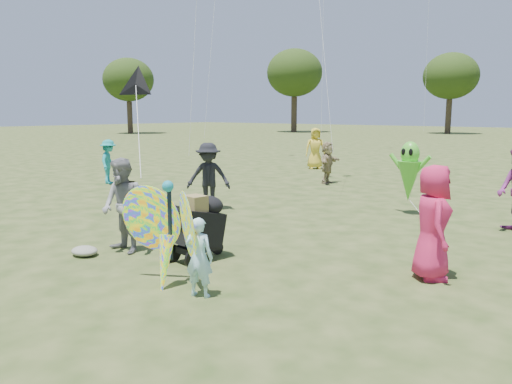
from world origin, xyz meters
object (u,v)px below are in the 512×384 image
crowd_b (208,176)px  crowd_g (315,148)px  jogging_stroller (200,223)px  alien_kite (409,174)px  crowd_d (328,163)px  crowd_a (433,222)px  butterfly_kite (167,235)px  adult_man (123,206)px  crowd_i (109,162)px  child_girl (199,257)px

crowd_b → crowd_g: crowd_g is taller
crowd_g → crowd_b: bearing=-116.1°
jogging_stroller → alien_kite: 5.87m
crowd_d → jogging_stroller: size_ratio=1.31×
crowd_a → crowd_b: size_ratio=1.00×
crowd_g → butterfly_kite: (6.34, -13.65, -0.13)m
adult_man → crowd_a: crowd_a is taller
crowd_i → butterfly_kite: (9.35, -5.44, -0.01)m
crowd_i → jogging_stroller: crowd_i is taller
crowd_g → alien_kite: bearing=-87.3°
crowd_g → jogging_stroller: (5.79, -12.48, -0.26)m
alien_kite → crowd_g: bearing=135.8°
crowd_d → alien_kite: alien_kite is taller
crowd_g → alien_kite: (6.94, -6.74, 0.10)m
jogging_stroller → alien_kite: size_ratio=0.63×
crowd_d → jogging_stroller: (3.07, -9.02, -0.10)m
adult_man → crowd_d: bearing=106.0°
crowd_a → crowd_b: bearing=42.7°
butterfly_kite → crowd_a: bearing=44.3°
butterfly_kite → alien_kite: 6.93m
butterfly_kite → alien_kite: alien_kite is taller
crowd_g → child_girl: bearing=-106.1°
crowd_d → alien_kite: size_ratio=0.82×
butterfly_kite → alien_kite: bearing=85.1°
crowd_i → crowd_d: bearing=-88.6°
child_girl → jogging_stroller: bearing=-64.4°
crowd_d → jogging_stroller: 9.52m
crowd_a → jogging_stroller: crowd_a is taller
adult_man → crowd_d: size_ratio=1.15×
jogging_stroller → child_girl: bearing=-37.2°
butterfly_kite → crowd_i: bearing=149.8°
crowd_i → alien_kite: 10.06m
crowd_d → jogging_stroller: crowd_d is taller
crowd_i → alien_kite: (9.95, 1.46, 0.22)m
crowd_g → crowd_i: size_ratio=1.17×
crowd_g → jogging_stroller: size_ratio=1.60×
jogging_stroller → alien_kite: bearing=86.3°
crowd_b → butterfly_kite: bearing=-87.4°
butterfly_kite → alien_kite: size_ratio=1.00×
jogging_stroller → butterfly_kite: 1.29m
crowd_b → butterfly_kite: crowd_b is taller
crowd_b → crowd_i: (-5.86, 1.12, -0.09)m
crowd_d → jogging_stroller: bearing=-170.9°
child_girl → butterfly_kite: bearing=-20.5°
crowd_i → crowd_g: bearing=-58.3°
child_girl → crowd_b: size_ratio=0.64×
adult_man → butterfly_kite: 2.00m
crowd_a → crowd_g: 14.25m
child_girl → crowd_i: 11.37m
crowd_d → crowd_i: bearing=119.9°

